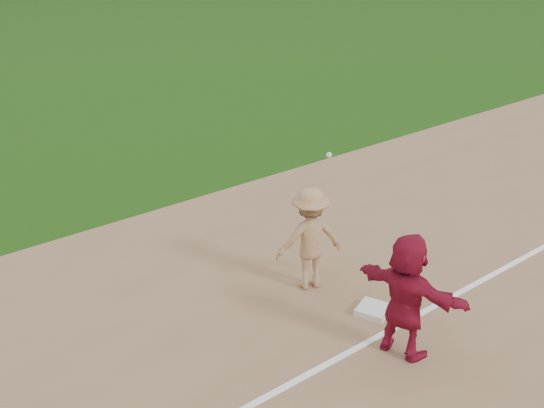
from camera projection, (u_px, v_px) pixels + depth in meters
ground at (336, 315)px, 10.14m from camera, size 160.00×160.00×0.00m
foul_line at (376, 338)px, 9.57m from camera, size 60.00×0.10×0.01m
first_base at (374, 310)px, 10.14m from camera, size 0.59×0.59×0.10m
base_runner at (406, 296)px, 8.93m from camera, size 0.78×1.70×1.76m
first_base_play at (310, 238)px, 10.57m from camera, size 1.23×0.99×2.40m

